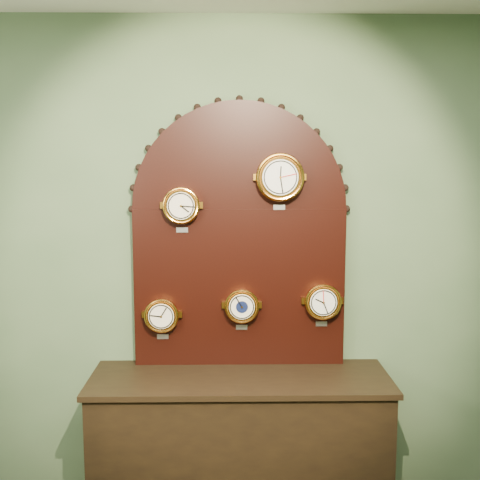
{
  "coord_description": "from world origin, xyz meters",
  "views": [
    {
      "loc": [
        -0.05,
        -0.84,
        2.0
      ],
      "look_at": [
        0.0,
        2.25,
        1.58
      ],
      "focal_mm": 43.93,
      "sensor_mm": 36.0,
      "label": 1
    }
  ],
  "objects_px": {
    "arabic_clock": "(280,177)",
    "hygrometer": "(162,315)",
    "barometer": "(242,306)",
    "tide_clock": "(323,301)",
    "roman_clock": "(181,205)",
    "display_board": "(239,227)",
    "shop_counter": "(240,451)"
  },
  "relations": [
    {
      "from": "display_board",
      "to": "roman_clock",
      "type": "height_order",
      "value": "display_board"
    },
    {
      "from": "shop_counter",
      "to": "arabic_clock",
      "type": "relative_size",
      "value": 5.09
    },
    {
      "from": "shop_counter",
      "to": "roman_clock",
      "type": "relative_size",
      "value": 6.26
    },
    {
      "from": "tide_clock",
      "to": "hygrometer",
      "type": "bearing_deg",
      "value": 179.98
    },
    {
      "from": "shop_counter",
      "to": "roman_clock",
      "type": "distance_m",
      "value": 1.4
    },
    {
      "from": "arabic_clock",
      "to": "hygrometer",
      "type": "xyz_separation_m",
      "value": [
        -0.66,
        0.0,
        -0.77
      ]
    },
    {
      "from": "display_board",
      "to": "roman_clock",
      "type": "relative_size",
      "value": 5.98
    },
    {
      "from": "shop_counter",
      "to": "hygrometer",
      "type": "bearing_deg",
      "value": 160.68
    },
    {
      "from": "display_board",
      "to": "roman_clock",
      "type": "xyz_separation_m",
      "value": [
        -0.32,
        -0.07,
        0.13
      ]
    },
    {
      "from": "roman_clock",
      "to": "hygrometer",
      "type": "distance_m",
      "value": 0.63
    },
    {
      "from": "arabic_clock",
      "to": "barometer",
      "type": "height_order",
      "value": "arabic_clock"
    },
    {
      "from": "shop_counter",
      "to": "roman_clock",
      "type": "xyz_separation_m",
      "value": [
        -0.32,
        0.15,
        1.35
      ]
    },
    {
      "from": "arabic_clock",
      "to": "hygrometer",
      "type": "distance_m",
      "value": 1.02
    },
    {
      "from": "hygrometer",
      "to": "tide_clock",
      "type": "xyz_separation_m",
      "value": [
        0.91,
        -0.0,
        0.08
      ]
    },
    {
      "from": "display_board",
      "to": "hygrometer",
      "type": "bearing_deg",
      "value": -171.5
    },
    {
      "from": "roman_clock",
      "to": "hygrometer",
      "type": "relative_size",
      "value": 1.04
    },
    {
      "from": "barometer",
      "to": "tide_clock",
      "type": "bearing_deg",
      "value": -0.01
    },
    {
      "from": "display_board",
      "to": "tide_clock",
      "type": "distance_m",
      "value": 0.63
    },
    {
      "from": "display_board",
      "to": "tide_clock",
      "type": "bearing_deg",
      "value": -8.0
    },
    {
      "from": "arabic_clock",
      "to": "tide_clock",
      "type": "xyz_separation_m",
      "value": [
        0.25,
        0.0,
        -0.7
      ]
    },
    {
      "from": "roman_clock",
      "to": "shop_counter",
      "type": "bearing_deg",
      "value": -25.63
    },
    {
      "from": "tide_clock",
      "to": "shop_counter",
      "type": "bearing_deg",
      "value": -161.86
    },
    {
      "from": "roman_clock",
      "to": "tide_clock",
      "type": "xyz_separation_m",
      "value": [
        0.79,
        -0.0,
        -0.54
      ]
    },
    {
      "from": "roman_clock",
      "to": "hygrometer",
      "type": "xyz_separation_m",
      "value": [
        -0.12,
        0.0,
        -0.62
      ]
    },
    {
      "from": "roman_clock",
      "to": "hygrometer",
      "type": "bearing_deg",
      "value": 179.88
    },
    {
      "from": "roman_clock",
      "to": "barometer",
      "type": "relative_size",
      "value": 1.04
    },
    {
      "from": "barometer",
      "to": "shop_counter",
      "type": "bearing_deg",
      "value": -94.56
    },
    {
      "from": "display_board",
      "to": "barometer",
      "type": "bearing_deg",
      "value": -79.45
    },
    {
      "from": "barometer",
      "to": "tide_clock",
      "type": "distance_m",
      "value": 0.46
    },
    {
      "from": "shop_counter",
      "to": "hygrometer",
      "type": "xyz_separation_m",
      "value": [
        -0.44,
        0.15,
        0.73
      ]
    },
    {
      "from": "roman_clock",
      "to": "barometer",
      "type": "xyz_separation_m",
      "value": [
        0.33,
        0.0,
        -0.57
      ]
    },
    {
      "from": "hygrometer",
      "to": "roman_clock",
      "type": "bearing_deg",
      "value": -0.12
    }
  ]
}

